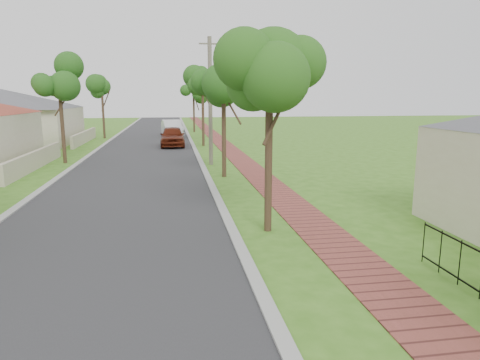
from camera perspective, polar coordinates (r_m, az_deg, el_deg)
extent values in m
cube|color=#28282B|center=(25.43, -13.36, 1.79)|extent=(7.00, 120.00, 0.02)
cube|color=#9E9E99|center=(25.41, -5.12, 2.04)|extent=(0.30, 120.00, 0.10)
cube|color=#9E9E99|center=(25.97, -21.41, 1.51)|extent=(0.30, 120.00, 0.10)
cube|color=brown|center=(25.72, 0.67, 2.19)|extent=(1.50, 120.00, 0.03)
cylinder|color=black|center=(10.34, 27.24, -9.78)|extent=(0.02, 0.02, 1.00)
cylinder|color=black|center=(10.84, 25.16, -8.64)|extent=(0.02, 0.02, 1.00)
cylinder|color=black|center=(11.37, 23.28, -7.60)|extent=(0.02, 0.02, 1.00)
cylinder|color=#382619|center=(21.26, -2.16, 6.50)|extent=(0.22, 0.22, 4.55)
sphere|color=#134913|center=(21.21, -2.21, 12.99)|extent=(1.70, 1.70, 1.70)
cylinder|color=#382619|center=(35.17, -4.96, 8.55)|extent=(0.22, 0.22, 4.90)
sphere|color=#134913|center=(35.15, -5.03, 12.77)|extent=(1.70, 1.70, 1.70)
cylinder|color=#382619|center=(49.15, -6.16, 8.82)|extent=(0.22, 0.22, 4.20)
sphere|color=#134913|center=(49.11, -6.22, 11.40)|extent=(1.70, 1.70, 1.70)
cylinder|color=#382619|center=(27.84, -22.63, 7.10)|extent=(0.22, 0.22, 4.90)
sphere|color=#134913|center=(27.82, -23.03, 12.42)|extent=(1.70, 1.70, 1.70)
cylinder|color=#382619|center=(43.56, -17.77, 8.31)|extent=(0.22, 0.22, 4.55)
sphere|color=#134913|center=(43.53, -17.96, 11.47)|extent=(1.70, 1.70, 1.70)
cube|color=#BFB299|center=(26.38, -25.63, 2.42)|extent=(0.25, 10.00, 1.00)
cube|color=beige|center=(41.53, -28.86, 6.29)|extent=(11.00, 10.00, 3.00)
pyramid|color=#4C4C51|center=(41.46, -29.16, 9.45)|extent=(15.56, 15.56, 1.60)
cube|color=#BFB299|center=(39.92, -20.03, 5.41)|extent=(0.25, 10.00, 1.00)
imported|color=#591C0D|center=(35.09, -8.99, 5.75)|extent=(1.92, 4.71, 1.60)
imported|color=white|center=(43.80, -9.04, 6.81)|extent=(2.35, 5.20, 1.65)
cylinder|color=#382619|center=(12.47, 3.84, 3.22)|extent=(0.22, 0.22, 4.53)
sphere|color=#2E631C|center=(12.38, 3.99, 14.27)|extent=(2.25, 2.25, 2.25)
cylinder|color=#6E6556|center=(25.15, -3.98, 10.31)|extent=(0.24, 0.24, 7.29)
cube|color=#6E6556|center=(25.32, -4.09, 17.67)|extent=(1.20, 0.08, 0.08)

